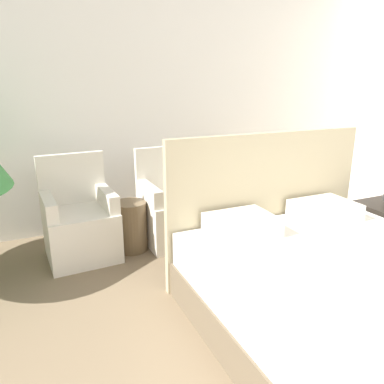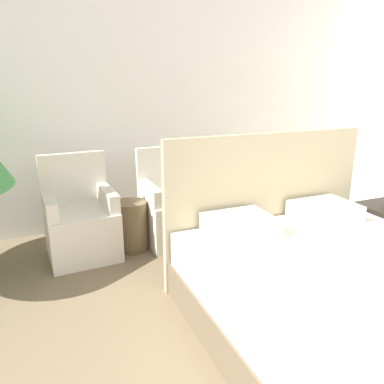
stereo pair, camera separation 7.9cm
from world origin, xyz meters
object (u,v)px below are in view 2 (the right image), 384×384
at_px(armchair_near_window_left, 81,226).
at_px(bed, 351,302).
at_px(armchair_near_window_right, 174,213).
at_px(side_table, 132,226).

bearing_deg(armchair_near_window_left, bed, -57.06).
bearing_deg(armchair_near_window_right, bed, -77.72).
bearing_deg(armchair_near_window_right, side_table, -175.68).
bearing_deg(side_table, armchair_near_window_right, 5.85).
xyz_separation_m(armchair_near_window_left, armchair_near_window_right, (0.95, 0.00, 0.00)).
height_order(bed, armchair_near_window_left, bed).
distance_m(armchair_near_window_right, side_table, 0.48).
relative_size(bed, armchair_near_window_left, 2.28).
relative_size(armchair_near_window_left, side_table, 1.93).
height_order(bed, armchair_near_window_right, bed).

